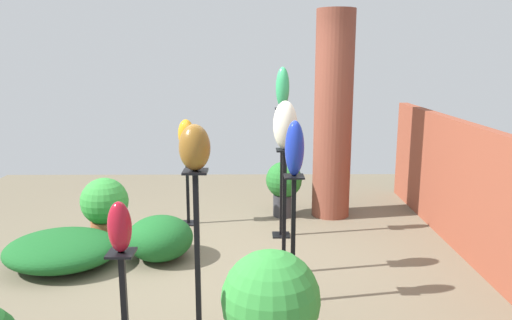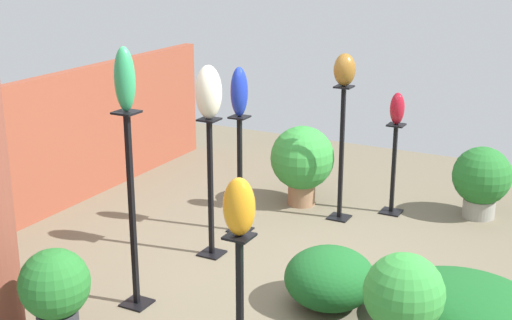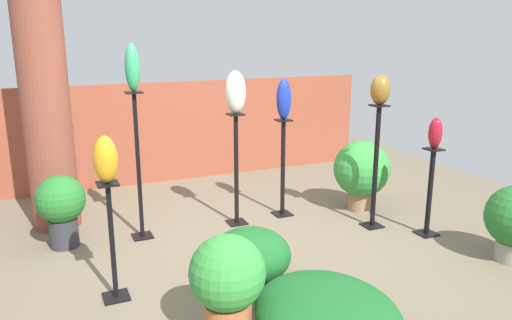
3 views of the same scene
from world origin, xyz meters
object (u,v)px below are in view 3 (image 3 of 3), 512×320
Objects in this scene: pedestal_jade at (139,172)px; art_vase_bronze at (380,90)px; art_vase_ivory at (235,92)px; potted_plant_front_right at (61,205)px; art_vase_jade at (132,68)px; art_vase_amber at (106,160)px; art_vase_cobalt at (284,99)px; pedestal_bronze at (375,172)px; potted_plant_near_pillar at (227,280)px; pedestal_ruby at (429,196)px; brick_pillar at (46,106)px; pedestal_ivory at (236,174)px; pedestal_cobalt at (283,172)px; potted_plant_back_center at (362,171)px; art_vase_ruby at (435,133)px; pedestal_amber at (112,247)px.

art_vase_bronze is (2.33, -0.71, 0.78)m from pedestal_jade.
art_vase_ivory is 0.62× the size of potted_plant_front_right.
art_vase_amber is (-0.43, -1.13, -0.58)m from art_vase_jade.
art_vase_amber is at bearing -110.94° from art_vase_jade.
art_vase_ivory is (1.03, -0.04, 0.75)m from pedestal_jade.
art_vase_jade is at bearing -179.93° from art_vase_cobalt.
pedestal_bronze reaches higher than potted_plant_near_pillar.
potted_plant_near_pillar is at bearing -149.45° from art_vase_bronze.
pedestal_jade reaches higher than pedestal_bronze.
art_vase_bronze is (-0.38, 0.41, 1.06)m from pedestal_ruby.
art_vase_bronze is at bearing -24.21° from brick_pillar.
pedestal_ivory is 1.10× the size of pedestal_cobalt.
art_vase_jade reaches higher than pedestal_bronze.
potted_plant_back_center is 3.27m from potted_plant_front_right.
pedestal_cobalt is at bearing 166.51° from potted_plant_back_center.
art_vase_ivory reaches higher than art_vase_bronze.
art_vase_ruby is 3.15m from art_vase_amber.
potted_plant_back_center is (1.49, -0.18, -0.96)m from art_vase_ivory.
pedestal_jade is (0.78, -0.69, -0.62)m from brick_pillar.
potted_plant_front_right is at bearing 161.02° from art_vase_ruby.
art_vase_jade reaches higher than pedestal_jade.
pedestal_cobalt is 2.33m from pedestal_amber.
pedestal_bronze is 4.35× the size of art_vase_bronze.
art_vase_amber is (-0.43, -1.13, 0.44)m from pedestal_jade.
art_vase_ivory is at bearing 36.87° from pedestal_amber.
pedestal_ivory is at bearing 147.50° from art_vase_ruby.
art_vase_amber is at bearing -171.35° from art_vase_bronze.
art_vase_jade is at bearing 157.72° from art_vase_ruby.
potted_plant_front_right is (-3.46, 1.19, 0.01)m from pedestal_ruby.
brick_pillar reaches higher than art_vase_ruby.
pedestal_cobalt reaches higher than pedestal_ruby.
art_vase_ivory is at bearing -176.30° from art_vase_cobalt.
art_vase_ruby is 0.42× the size of potted_plant_near_pillar.
art_vase_ivory reaches higher than pedestal_jade.
art_vase_ivory is 0.99× the size of art_vase_jade.
pedestal_jade reaches higher than potted_plant_near_pillar.
art_vase_ivory reaches higher than potted_plant_near_pillar.
pedestal_cobalt is at bearing 0.07° from pedestal_jade.
pedestal_ivory is 4.00× the size of art_vase_bronze.
pedestal_cobalt is 2.35m from potted_plant_front_right.
potted_plant_near_pillar is (-2.52, -0.85, -0.65)m from art_vase_ruby.
art_vase_cobalt reaches higher than potted_plant_back_center.
pedestal_amber is 1.76m from art_vase_jade.
brick_pillar is 2.75× the size of pedestal_amber.
art_vase_bronze is at bearing 30.55° from potted_plant_near_pillar.
art_vase_bronze is 0.69m from art_vase_ruby.
pedestal_ivory is 1.55m from art_vase_jade.
art_vase_ivory reaches higher than pedestal_amber.
pedestal_amber reaches higher than potted_plant_near_pillar.
art_vase_ruby is at bearing 18.70° from potted_plant_near_pillar.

